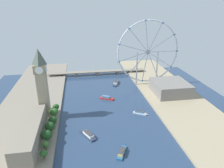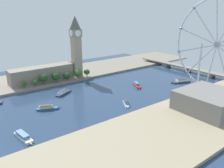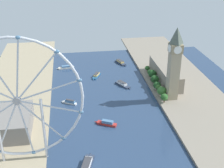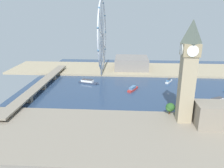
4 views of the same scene
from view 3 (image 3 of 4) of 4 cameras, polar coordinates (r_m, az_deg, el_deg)
ground_plane at (r=376.87m, az=-1.36°, el=-3.82°), size 392.96×392.96×0.00m
riverbank_left at (r=403.43m, az=14.56°, el=-2.37°), size 90.00×520.00×3.00m
riverbank_right at (r=380.87m, az=-18.29°, el=-4.65°), size 90.00×520.00×3.00m
clock_tower at (r=372.54m, az=11.59°, el=3.85°), size 15.39×15.39×91.21m
parliament_block at (r=435.77m, az=9.95°, el=2.01°), size 22.00×91.25×21.24m
tree_row_embankment at (r=411.19m, az=8.36°, el=0.25°), size 14.16×103.04×14.51m
ferris_wheel at (r=265.30m, az=-17.38°, el=-3.16°), size 112.88×3.20×116.05m
riverside_hall at (r=336.01m, az=-19.60°, el=-6.88°), size 55.38×57.01×19.86m
tour_boat_0 at (r=499.76m, az=1.61°, el=4.10°), size 15.06×28.66×5.30m
tour_boat_1 at (r=450.98m, az=-2.95°, el=1.61°), size 14.87×25.08×5.18m
tour_boat_2 at (r=282.60m, az=-4.73°, el=-14.79°), size 16.05×32.96×5.42m
tour_boat_3 at (r=485.51m, az=-8.59°, el=3.13°), size 28.56×9.43×4.73m
tour_boat_4 at (r=423.12m, az=1.99°, el=-0.04°), size 18.56×28.21×5.36m
tour_boat_5 at (r=336.35m, az=-1.05°, el=-7.33°), size 24.77×15.24×5.59m
tour_boat_6 at (r=380.81m, az=-7.96°, el=-3.37°), size 20.25×13.14×5.38m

